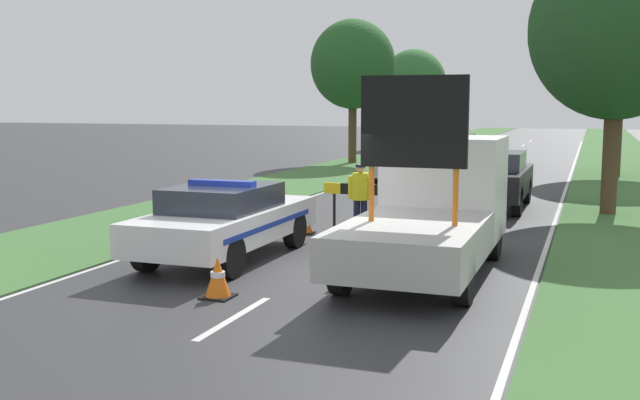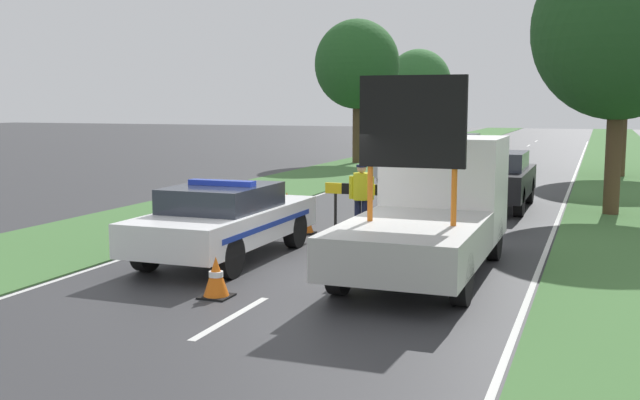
# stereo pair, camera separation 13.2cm
# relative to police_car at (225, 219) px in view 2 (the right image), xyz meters

# --- Properties ---
(ground_plane) EXTENTS (160.00, 160.00, 0.00)m
(ground_plane) POSITION_rel_police_car_xyz_m (1.96, -0.82, -0.77)
(ground_plane) COLOR #333335
(lane_markings) EXTENTS (7.72, 67.40, 0.01)m
(lane_markings) POSITION_rel_police_car_xyz_m (1.96, 15.90, -0.77)
(lane_markings) COLOR silver
(lane_markings) RESTS_ON ground
(grass_verge_left) EXTENTS (4.12, 120.00, 0.03)m
(grass_verge_left) POSITION_rel_police_car_xyz_m (-4.02, 19.18, -0.76)
(grass_verge_left) COLOR #427038
(grass_verge_left) RESTS_ON ground
(grass_verge_right) EXTENTS (4.12, 120.00, 0.03)m
(grass_verge_right) POSITION_rel_police_car_xyz_m (7.93, 19.18, -0.76)
(grass_verge_right) COLOR #427038
(grass_verge_right) RESTS_ON ground
(police_car) EXTENTS (1.91, 4.85, 1.54)m
(police_car) POSITION_rel_police_car_xyz_m (0.00, 0.00, 0.00)
(police_car) COLOR white
(police_car) RESTS_ON ground
(work_truck) EXTENTS (2.16, 5.59, 3.43)m
(work_truck) POSITION_rel_police_car_xyz_m (3.91, 0.59, 0.37)
(work_truck) COLOR white
(work_truck) RESTS_ON ground
(road_barrier) EXTENTS (2.49, 0.08, 1.10)m
(road_barrier) POSITION_rel_police_car_xyz_m (1.81, 4.07, 0.12)
(road_barrier) COLOR black
(road_barrier) RESTS_ON ground
(police_officer) EXTENTS (0.59, 0.37, 1.63)m
(police_officer) POSITION_rel_police_car_xyz_m (1.68, 3.40, 0.20)
(police_officer) COLOR #191E38
(police_officer) RESTS_ON ground
(pedestrian_civilian) EXTENTS (0.63, 0.40, 1.76)m
(pedestrian_civilian) POSITION_rel_police_car_xyz_m (2.36, 3.57, 0.26)
(pedestrian_civilian) COLOR brown
(pedestrian_civilian) RESTS_ON ground
(traffic_cone_near_police) EXTENTS (0.47, 0.47, 0.65)m
(traffic_cone_near_police) POSITION_rel_police_car_xyz_m (1.22, -2.66, -0.45)
(traffic_cone_near_police) COLOR black
(traffic_cone_near_police) RESTS_ON ground
(traffic_cone_centre_front) EXTENTS (0.37, 0.37, 0.52)m
(traffic_cone_centre_front) POSITION_rel_police_car_xyz_m (0.43, 3.17, -0.51)
(traffic_cone_centre_front) COLOR black
(traffic_cone_centre_front) RESTS_ON ground
(traffic_cone_near_truck) EXTENTS (0.51, 0.51, 0.70)m
(traffic_cone_near_truck) POSITION_rel_police_car_xyz_m (-0.85, 5.03, -0.43)
(traffic_cone_near_truck) COLOR black
(traffic_cone_near_truck) RESTS_ON ground
(traffic_cone_behind_barrier) EXTENTS (0.38, 0.38, 0.53)m
(traffic_cone_behind_barrier) POSITION_rel_police_car_xyz_m (3.39, 4.80, -0.51)
(traffic_cone_behind_barrier) COLOR black
(traffic_cone_behind_barrier) RESTS_ON ground
(traffic_cone_lane_edge) EXTENTS (0.37, 0.37, 0.52)m
(traffic_cone_lane_edge) POSITION_rel_police_car_xyz_m (-0.08, 4.23, -0.52)
(traffic_cone_lane_edge) COLOR black
(traffic_cone_lane_edge) RESTS_ON ground
(queued_car_sedan_black) EXTENTS (1.79, 4.60, 1.63)m
(queued_car_sedan_black) POSITION_rel_police_car_xyz_m (3.99, 8.93, 0.09)
(queued_car_sedan_black) COLOR black
(queued_car_sedan_black) RESTS_ON ground
(queued_car_sedan_silver) EXTENTS (1.76, 4.13, 1.40)m
(queued_car_sedan_silver) POSITION_rel_police_car_xyz_m (0.08, 14.75, -0.04)
(queued_car_sedan_silver) COLOR #B2B2B7
(queued_car_sedan_silver) RESTS_ON ground
(queued_car_hatch_blue) EXTENTS (1.94, 3.92, 1.46)m
(queued_car_hatch_blue) POSITION_rel_police_car_xyz_m (0.16, 19.79, -0.00)
(queued_car_hatch_blue) COLOR navy
(queued_car_hatch_blue) RESTS_ON ground
(queued_car_wagon_maroon) EXTENTS (1.76, 4.06, 1.45)m
(queued_car_wagon_maroon) POSITION_rel_police_car_xyz_m (0.12, 25.46, -0.03)
(queued_car_wagon_maroon) COLOR maroon
(queued_car_wagon_maroon) RESTS_ON ground
(roadside_tree_near_left) EXTENTS (5.16, 5.16, 8.03)m
(roadside_tree_near_left) POSITION_rel_police_car_xyz_m (7.48, 20.05, 4.53)
(roadside_tree_near_left) COLOR #4C3823
(roadside_tree_near_left) RESTS_ON ground
(roadside_tree_near_right) EXTENTS (4.54, 4.54, 7.31)m
(roadside_tree_near_right) POSITION_rel_police_car_xyz_m (7.05, 8.74, 4.13)
(roadside_tree_near_right) COLOR #4C3823
(roadside_tree_near_right) RESTS_ON ground
(roadside_tree_mid_left) EXTENTS (4.17, 4.17, 7.08)m
(roadside_tree_mid_left) POSITION_rel_police_car_xyz_m (-4.69, 22.89, 4.09)
(roadside_tree_mid_left) COLOR #4C3823
(roadside_tree_mid_left) RESTS_ON ground
(roadside_tree_mid_right) EXTENTS (4.31, 4.31, 6.56)m
(roadside_tree_mid_right) POSITION_rel_police_car_xyz_m (-4.85, 36.86, 3.51)
(roadside_tree_mid_right) COLOR #4C3823
(roadside_tree_mid_right) RESTS_ON ground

